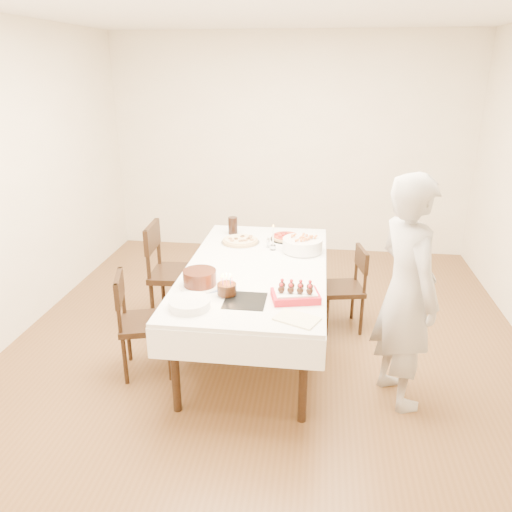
# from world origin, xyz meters

# --- Properties ---
(floor) EXTENTS (5.00, 5.00, 0.00)m
(floor) POSITION_xyz_m (0.00, 0.00, 0.00)
(floor) COLOR brown
(floor) RESTS_ON ground
(wall_back) EXTENTS (4.50, 0.04, 2.70)m
(wall_back) POSITION_xyz_m (0.00, 2.50, 1.35)
(wall_back) COLOR #EFE4C9
(wall_back) RESTS_ON floor
(wall_front) EXTENTS (4.50, 0.04, 2.70)m
(wall_front) POSITION_xyz_m (0.00, -2.50, 1.35)
(wall_front) COLOR #EFE4C9
(wall_front) RESTS_ON floor
(wall_left) EXTENTS (0.04, 5.00, 2.70)m
(wall_left) POSITION_xyz_m (-2.25, 0.00, 1.35)
(wall_left) COLOR #EFE4C9
(wall_left) RESTS_ON floor
(ceiling) EXTENTS (5.00, 5.00, 0.00)m
(ceiling) POSITION_xyz_m (0.00, 0.00, 2.70)
(ceiling) COLOR white
(ceiling) RESTS_ON wall_back
(dining_table) EXTENTS (1.28, 2.21, 0.75)m
(dining_table) POSITION_xyz_m (-0.10, -0.07, 0.38)
(dining_table) COLOR white
(dining_table) RESTS_ON floor
(chair_right_savory) EXTENTS (0.47, 0.47, 0.78)m
(chair_right_savory) POSITION_xyz_m (0.63, 0.37, 0.39)
(chair_right_savory) COLOR black
(chair_right_savory) RESTS_ON floor
(chair_left_savory) EXTENTS (0.52, 0.52, 0.97)m
(chair_left_savory) POSITION_xyz_m (-0.89, 0.30, 0.49)
(chair_left_savory) COLOR black
(chair_left_savory) RESTS_ON floor
(chair_left_dessert) EXTENTS (0.53, 0.53, 0.84)m
(chair_left_dessert) POSITION_xyz_m (-0.90, -0.54, 0.42)
(chair_left_dessert) COLOR black
(chair_left_dessert) RESTS_ON floor
(person) EXTENTS (0.60, 0.72, 1.68)m
(person) POSITION_xyz_m (1.02, -0.63, 0.84)
(person) COLOR #B8B3AE
(person) RESTS_ON floor
(pizza_white) EXTENTS (0.42, 0.42, 0.04)m
(pizza_white) POSITION_xyz_m (-0.32, 0.48, 0.77)
(pizza_white) COLOR beige
(pizza_white) RESTS_ON dining_table
(pizza_pepperoni) EXTENTS (0.38, 0.38, 0.04)m
(pizza_pepperoni) POSITION_xyz_m (0.10, 0.64, 0.77)
(pizza_pepperoni) COLOR red
(pizza_pepperoni) RESTS_ON dining_table
(red_placemat) EXTENTS (0.25, 0.25, 0.01)m
(red_placemat) POSITION_xyz_m (0.32, 0.59, 0.75)
(red_placemat) COLOR #B21E1E
(red_placemat) RESTS_ON dining_table
(pasta_bowl) EXTENTS (0.42, 0.42, 0.11)m
(pasta_bowl) POSITION_xyz_m (0.27, 0.33, 0.81)
(pasta_bowl) COLOR white
(pasta_bowl) RESTS_ON dining_table
(taper_candle) EXTENTS (0.06, 0.06, 0.24)m
(taper_candle) POSITION_xyz_m (0.00, 0.34, 0.87)
(taper_candle) COLOR white
(taper_candle) RESTS_ON dining_table
(shaker_pair) EXTENTS (0.07, 0.07, 0.08)m
(shaker_pair) POSITION_xyz_m (-0.05, 0.40, 0.79)
(shaker_pair) COLOR white
(shaker_pair) RESTS_ON dining_table
(cola_glass) EXTENTS (0.12, 0.12, 0.17)m
(cola_glass) POSITION_xyz_m (-0.43, 0.75, 0.83)
(cola_glass) COLOR black
(cola_glass) RESTS_ON dining_table
(layer_cake) EXTENTS (0.37, 0.37, 0.12)m
(layer_cake) POSITION_xyz_m (-0.46, -0.51, 0.81)
(layer_cake) COLOR #35160D
(layer_cake) RESTS_ON dining_table
(cake_board) EXTENTS (0.29, 0.29, 0.01)m
(cake_board) POSITION_xyz_m (-0.09, -0.72, 0.75)
(cake_board) COLOR black
(cake_board) RESTS_ON dining_table
(birthday_cake) EXTENTS (0.15, 0.15, 0.14)m
(birthday_cake) POSITION_xyz_m (-0.23, -0.64, 0.83)
(birthday_cake) COLOR #331D0D
(birthday_cake) RESTS_ON dining_table
(strawberry_box) EXTENTS (0.37, 0.29, 0.08)m
(strawberry_box) POSITION_xyz_m (0.26, -0.65, 0.79)
(strawberry_box) COLOR red
(strawberry_box) RESTS_ON dining_table
(box_lid) EXTENTS (0.33, 0.28, 0.02)m
(box_lid) POSITION_xyz_m (0.29, -0.95, 0.75)
(box_lid) COLOR beige
(box_lid) RESTS_ON dining_table
(plate_stack) EXTENTS (0.35, 0.35, 0.06)m
(plate_stack) POSITION_xyz_m (-0.45, -0.87, 0.78)
(plate_stack) COLOR white
(plate_stack) RESTS_ON dining_table
(china_plate) EXTENTS (0.25, 0.25, 0.01)m
(china_plate) POSITION_xyz_m (-0.40, -0.52, 0.75)
(china_plate) COLOR white
(china_plate) RESTS_ON dining_table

